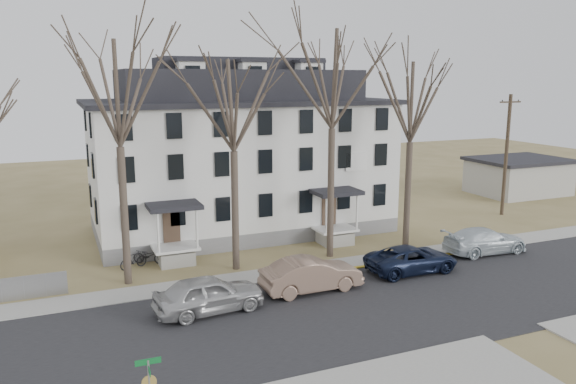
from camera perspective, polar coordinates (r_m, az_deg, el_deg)
name	(u,v)px	position (r m, az deg, el deg)	size (l,w,h in m)	color
ground	(409,321)	(26.38, 12.18, -12.73)	(120.00, 120.00, 0.00)	olive
main_road	(385,305)	(27.89, 9.80, -11.25)	(120.00, 10.00, 0.04)	#27272A
far_sidewalk	(328,267)	(32.75, 4.13, -7.61)	(120.00, 2.00, 0.08)	#A09F97
yellow_curb	(410,261)	(34.49, 12.31, -6.86)	(14.00, 0.25, 0.06)	gold
boarding_house	(241,155)	(39.77, -4.84, 3.77)	(20.80, 12.36, 12.05)	slate
distant_building	(518,176)	(57.04, 22.35, 1.53)	(8.50, 6.50, 3.35)	#A09F97
tree_far_left	(117,86)	(29.52, -17.02, 10.30)	(8.40, 8.40, 13.72)	#473B31
tree_mid_left	(233,99)	(30.75, -5.61, 9.39)	(7.80, 7.80, 12.74)	#473B31
tree_center	(333,71)	(33.01, 4.56, 12.12)	(9.00, 9.00, 14.70)	#473B31
tree_mid_right	(412,96)	(35.87, 12.47, 9.47)	(7.80, 7.80, 12.74)	#473B31
utility_pole_far	(506,154)	(47.13, 21.30, 3.65)	(2.00, 0.28, 9.50)	#3D3023
car_silver	(209,295)	(26.62, -8.03, -10.30)	(2.06, 5.13, 1.75)	#B0B0B0
car_tan	(311,275)	(28.89, 2.38, -8.44)	(1.82, 5.22, 1.72)	#816554
car_navy	(412,260)	(32.38, 12.45, -6.72)	(2.43, 5.27, 1.46)	#121A32
car_white	(485,241)	(37.00, 19.37, -4.73)	(2.20, 5.40, 1.57)	silver
bicycle_left	(149,256)	(33.97, -13.94, -6.34)	(0.66, 1.89, 0.99)	black
bicycle_right	(133,261)	(33.34, -15.43, -6.74)	(0.48, 1.71, 1.03)	black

